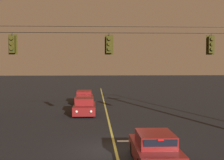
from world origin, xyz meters
The scene contains 10 objects.
ground_plane centered at (0.00, 0.00, 0.00)m, with size 180.00×180.00×0.00m, color black.
lane_centre_stripe centered at (0.00, 8.46, 0.00)m, with size 0.14×60.00×0.01m, color #D1C64C.
stop_bar_paint centered at (1.90, 1.86, 0.00)m, with size 3.40×0.36×0.01m, color silver.
signal_span_assembly centered at (0.00, 2.46, 3.88)m, with size 18.50×0.32×7.45m.
traffic_light_leftmost centered at (-5.63, 2.44, 5.40)m, with size 0.48×0.41×1.22m.
traffic_light_left_inner centered at (-0.22, 2.44, 5.40)m, with size 0.48×0.41×1.22m.
traffic_light_centre centered at (5.65, 2.44, 5.40)m, with size 0.48×0.41×1.22m.
car_waiting_near_lane centered at (1.55, -2.38, 0.65)m, with size 1.80×4.33×1.39m.
car_oncoming_lead centered at (-1.88, 11.45, 0.65)m, with size 1.80×4.42×1.39m.
car_oncoming_trailing centered at (-2.12, 18.46, 0.65)m, with size 1.80×4.42×1.39m.
Camera 1 is at (-1.06, -16.57, 4.44)m, focal length 53.84 mm.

